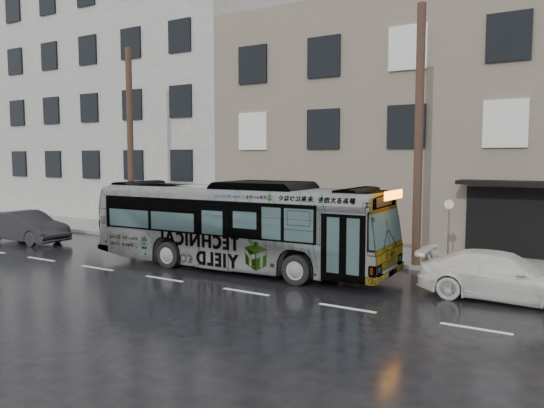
% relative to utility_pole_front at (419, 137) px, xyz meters
% --- Properties ---
extents(ground, '(120.00, 120.00, 0.00)m').
position_rel_utility_pole_front_xyz_m(ground, '(-6.50, -3.30, -4.65)').
color(ground, black).
rests_on(ground, ground).
extents(sidewalk, '(90.00, 3.60, 0.15)m').
position_rel_utility_pole_front_xyz_m(sidewalk, '(-6.50, 1.60, -4.58)').
color(sidewalk, gray).
rests_on(sidewalk, ground).
extents(building_taupe, '(20.00, 12.00, 11.00)m').
position_rel_utility_pole_front_xyz_m(building_taupe, '(-1.50, 9.40, 0.85)').
color(building_taupe, gray).
rests_on(building_taupe, ground).
extents(building_grey, '(26.00, 15.00, 16.00)m').
position_rel_utility_pole_front_xyz_m(building_grey, '(-24.50, 10.90, 3.35)').
color(building_grey, '#BAB6B0').
rests_on(building_grey, ground).
extents(utility_pole_front, '(0.30, 0.30, 9.00)m').
position_rel_utility_pole_front_xyz_m(utility_pole_front, '(0.00, 0.00, 0.00)').
color(utility_pole_front, '#472E23').
rests_on(utility_pole_front, sidewalk).
extents(utility_pole_rear, '(0.30, 0.30, 9.00)m').
position_rel_utility_pole_front_xyz_m(utility_pole_rear, '(-14.00, 0.00, 0.00)').
color(utility_pole_rear, '#472E23').
rests_on(utility_pole_rear, sidewalk).
extents(sign_post, '(0.06, 0.06, 2.40)m').
position_rel_utility_pole_front_xyz_m(sign_post, '(1.10, 0.00, -3.30)').
color(sign_post, slate).
rests_on(sign_post, sidewalk).
extents(bus, '(11.24, 2.95, 3.11)m').
position_rel_utility_pole_front_xyz_m(bus, '(-5.41, -3.24, -3.10)').
color(bus, '#B2B2B2').
rests_on(bus, ground).
extents(white_sedan, '(4.58, 1.96, 1.32)m').
position_rel_utility_pole_front_xyz_m(white_sedan, '(3.23, -2.77, -3.99)').
color(white_sedan, silver).
rests_on(white_sedan, ground).
extents(dark_sedan, '(4.45, 1.64, 1.45)m').
position_rel_utility_pole_front_xyz_m(dark_sedan, '(-17.09, -3.60, -3.92)').
color(dark_sedan, black).
rests_on(dark_sedan, ground).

